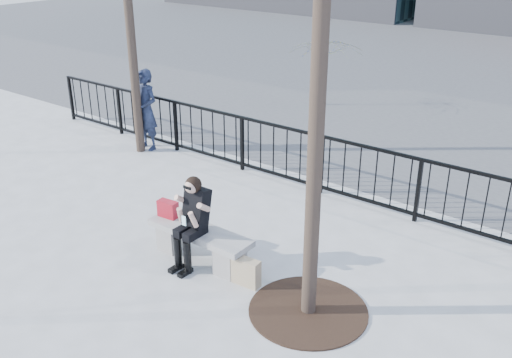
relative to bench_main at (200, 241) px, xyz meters
The scene contains 10 objects.
ground 0.30m from the bench_main, ahead, with size 120.00×120.00×0.00m, color #999994.
street_surface 15.00m from the bench_main, 90.00° to the left, with size 60.00×23.00×0.01m, color #474747.
railing 3.01m from the bench_main, 90.00° to the left, with size 14.00×0.06×1.10m.
tree_grate 1.92m from the bench_main, ahead, with size 1.50×1.50×0.02m, color black.
bench_main is the anchor object (origin of this frame).
seated_woman 0.40m from the bench_main, 90.00° to the right, with size 0.50×0.64×1.34m.
handbag 0.71m from the bench_main, behind, with size 0.31×0.14×0.25m, color #A91421.
shopping_bag 0.92m from the bench_main, ahead, with size 0.41×0.15×0.39m, color tan.
standing_man 4.86m from the bench_main, 145.67° to the left, with size 0.63×0.42×1.73m, color black.
vendor_umbrella 8.31m from the bench_main, 108.58° to the left, with size 1.95×1.99×1.79m, color yellow.
Camera 1 is at (4.91, -5.18, 4.41)m, focal length 40.00 mm.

